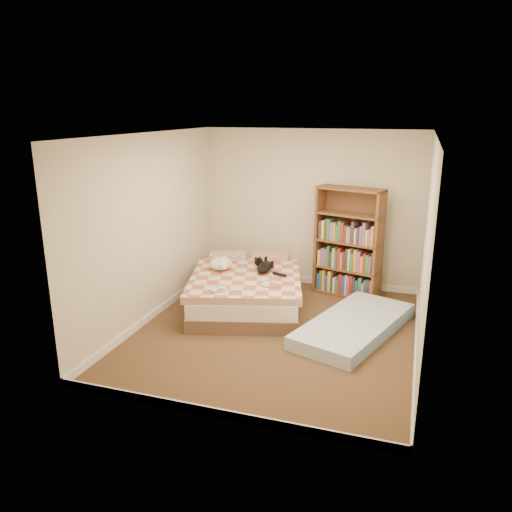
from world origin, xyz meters
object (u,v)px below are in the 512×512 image
(bed, at_px, (247,288))
(bookshelf, at_px, (348,257))
(white_dog, at_px, (221,264))
(floor_mattress, at_px, (354,326))
(black_cat, at_px, (266,266))

(bed, relative_size, bookshelf, 1.44)
(bookshelf, relative_size, white_dog, 4.11)
(white_dog, bearing_deg, bed, 9.23)
(floor_mattress, relative_size, black_cat, 2.72)
(floor_mattress, height_order, white_dog, white_dog)
(floor_mattress, height_order, black_cat, black_cat)
(bookshelf, distance_m, floor_mattress, 1.50)
(bed, relative_size, white_dog, 5.93)
(bookshelf, distance_m, white_dog, 1.95)
(bookshelf, relative_size, floor_mattress, 0.86)
(bookshelf, bearing_deg, black_cat, -129.14)
(bed, xyz_separation_m, bookshelf, (1.33, 0.91, 0.34))
(floor_mattress, bearing_deg, bed, -177.32)
(floor_mattress, distance_m, white_dog, 2.14)
(bed, height_order, black_cat, black_cat)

